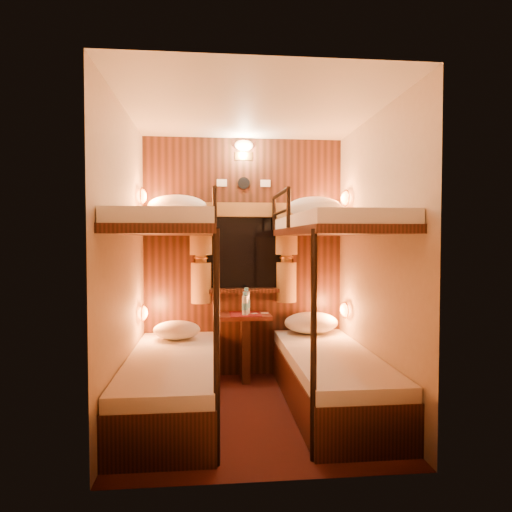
{
  "coord_description": "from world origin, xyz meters",
  "views": [
    {
      "loc": [
        -0.33,
        -3.58,
        1.39
      ],
      "look_at": [
        0.04,
        0.15,
        1.25
      ],
      "focal_mm": 32.0,
      "sensor_mm": 36.0,
      "label": 1
    }
  ],
  "objects": [
    {
      "name": "floor",
      "position": [
        0.0,
        0.0,
        0.0
      ],
      "size": [
        2.1,
        2.1,
        0.0
      ],
      "primitive_type": "plane",
      "color": "black",
      "rests_on": "ground"
    },
    {
      "name": "ceiling",
      "position": [
        0.0,
        0.0,
        2.4
      ],
      "size": [
        2.1,
        2.1,
        0.0
      ],
      "primitive_type": "plane",
      "rotation": [
        3.14,
        0.0,
        0.0
      ],
      "color": "silver",
      "rests_on": "wall_back"
    },
    {
      "name": "wall_back",
      "position": [
        0.0,
        1.05,
        1.2
      ],
      "size": [
        2.4,
        0.0,
        2.4
      ],
      "primitive_type": "plane",
      "rotation": [
        1.57,
        0.0,
        0.0
      ],
      "color": "#C6B293",
      "rests_on": "floor"
    },
    {
      "name": "wall_front",
      "position": [
        0.0,
        -1.05,
        1.2
      ],
      "size": [
        2.4,
        0.0,
        2.4
      ],
      "primitive_type": "plane",
      "rotation": [
        -1.57,
        0.0,
        0.0
      ],
      "color": "#C6B293",
      "rests_on": "floor"
    },
    {
      "name": "wall_left",
      "position": [
        -1.0,
        0.0,
        1.2
      ],
      "size": [
        0.0,
        2.4,
        2.4
      ],
      "primitive_type": "plane",
      "rotation": [
        1.57,
        0.0,
        1.57
      ],
      "color": "#C6B293",
      "rests_on": "floor"
    },
    {
      "name": "wall_right",
      "position": [
        1.0,
        0.0,
        1.2
      ],
      "size": [
        0.0,
        2.4,
        2.4
      ],
      "primitive_type": "plane",
      "rotation": [
        1.57,
        0.0,
        -1.57
      ],
      "color": "#C6B293",
      "rests_on": "floor"
    },
    {
      "name": "back_panel",
      "position": [
        0.0,
        1.04,
        1.2
      ],
      "size": [
        2.0,
        0.03,
        2.4
      ],
      "primitive_type": "cube",
      "color": "black",
      "rests_on": "floor"
    },
    {
      "name": "bunk_left",
      "position": [
        -0.65,
        0.07,
        0.56
      ],
      "size": [
        0.72,
        1.9,
        1.82
      ],
      "color": "black",
      "rests_on": "floor"
    },
    {
      "name": "bunk_right",
      "position": [
        0.65,
        0.07,
        0.56
      ],
      "size": [
        0.72,
        1.9,
        1.82
      ],
      "color": "black",
      "rests_on": "floor"
    },
    {
      "name": "window",
      "position": [
        0.0,
        1.0,
        1.18
      ],
      "size": [
        1.0,
        0.12,
        0.79
      ],
      "color": "black",
      "rests_on": "back_panel"
    },
    {
      "name": "curtains",
      "position": [
        0.0,
        0.97,
        1.26
      ],
      "size": [
        1.1,
        0.22,
        1.0
      ],
      "color": "olive",
      "rests_on": "back_panel"
    },
    {
      "name": "back_fixtures",
      "position": [
        0.0,
        1.0,
        2.25
      ],
      "size": [
        0.54,
        0.09,
        0.48
      ],
      "color": "black",
      "rests_on": "back_panel"
    },
    {
      "name": "reading_lamps",
      "position": [
        -0.0,
        0.7,
        1.24
      ],
      "size": [
        2.0,
        0.2,
        1.25
      ],
      "color": "orange",
      "rests_on": "wall_left"
    },
    {
      "name": "table",
      "position": [
        0.0,
        0.85,
        0.41
      ],
      "size": [
        0.5,
        0.34,
        0.66
      ],
      "color": "#591C14",
      "rests_on": "floor"
    },
    {
      "name": "bottle_left",
      "position": [
        0.01,
        0.87,
        0.76
      ],
      "size": [
        0.08,
        0.08,
        0.26
      ],
      "rotation": [
        0.0,
        0.0,
        0.17
      ],
      "color": "#99BFE5",
      "rests_on": "table"
    },
    {
      "name": "bottle_right",
      "position": [
        -0.0,
        0.78,
        0.75
      ],
      "size": [
        0.06,
        0.06,
        0.22
      ],
      "rotation": [
        0.0,
        0.0,
        -0.13
      ],
      "color": "#99BFE5",
      "rests_on": "table"
    },
    {
      "name": "sachet_a",
      "position": [
        0.2,
        0.89,
        0.65
      ],
      "size": [
        0.07,
        0.06,
        0.01
      ],
      "primitive_type": "cube",
      "rotation": [
        0.0,
        0.0,
        -0.01
      ],
      "color": "silver",
      "rests_on": "table"
    },
    {
      "name": "sachet_b",
      "position": [
        0.09,
        0.86,
        0.65
      ],
      "size": [
        0.08,
        0.07,
        0.01
      ],
      "primitive_type": "cube",
      "rotation": [
        0.0,
        0.0,
        0.41
      ],
      "color": "silver",
      "rests_on": "table"
    },
    {
      "name": "pillow_lower_left",
      "position": [
        -0.65,
        0.68,
        0.54
      ],
      "size": [
        0.43,
        0.31,
        0.17
      ],
      "primitive_type": "ellipsoid",
      "color": "silver",
      "rests_on": "bunk_left"
    },
    {
      "name": "pillow_lower_right",
      "position": [
        0.65,
        0.81,
        0.56
      ],
      "size": [
        0.53,
        0.38,
        0.21
      ],
      "primitive_type": "ellipsoid",
      "color": "silver",
      "rests_on": "bunk_right"
    },
    {
      "name": "pillow_upper_left",
      "position": [
        -0.65,
        0.83,
        1.7
      ],
      "size": [
        0.56,
        0.4,
        0.22
      ],
      "primitive_type": "ellipsoid",
      "color": "silver",
      "rests_on": "bunk_left"
    },
    {
      "name": "pillow_upper_right",
      "position": [
        0.65,
        0.68,
        1.69
      ],
      "size": [
        0.51,
        0.37,
        0.2
      ],
      "primitive_type": "ellipsoid",
      "color": "silver",
      "rests_on": "bunk_right"
    }
  ]
}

